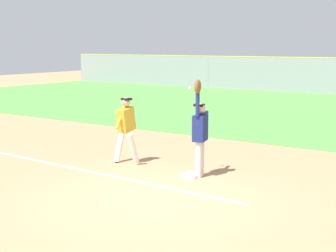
# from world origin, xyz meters

# --- Properties ---
(ground_plane) EXTENTS (73.36, 73.36, 0.00)m
(ground_plane) POSITION_xyz_m (0.00, 0.00, 0.00)
(ground_plane) COLOR tan
(chalk_foul_line) EXTENTS (11.99, 0.65, 0.01)m
(chalk_foul_line) POSITION_xyz_m (-4.32, 1.04, 0.00)
(chalk_foul_line) COLOR white
(chalk_foul_line) RESTS_ON ground_plane
(first_base) EXTENTS (0.38, 0.38, 0.08)m
(first_base) POSITION_xyz_m (-0.32, 1.94, 0.04)
(first_base) COLOR white
(first_base) RESTS_ON ground_plane
(fielder) EXTENTS (0.36, 0.89, 2.28)m
(fielder) POSITION_xyz_m (-0.18, 2.05, 1.12)
(fielder) COLOR silver
(fielder) RESTS_ON ground_plane
(runner) EXTENTS (0.73, 0.84, 1.72)m
(runner) POSITION_xyz_m (-2.42, 2.13, 1.00)
(runner) COLOR white
(runner) RESTS_ON ground_plane
(baseball) EXTENTS (0.07, 0.07, 0.07)m
(baseball) POSITION_xyz_m (-0.53, 2.18, 2.05)
(baseball) COLOR white
(parked_car_black) EXTENTS (4.43, 2.19, 1.25)m
(parked_car_black) POSITION_xyz_m (-8.71, 26.68, 0.67)
(parked_car_black) COLOR black
(parked_car_black) RESTS_ON ground_plane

